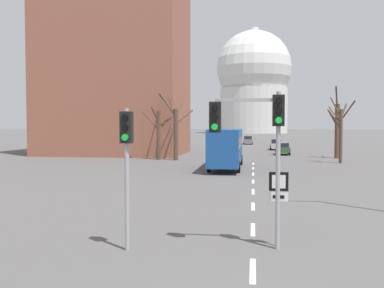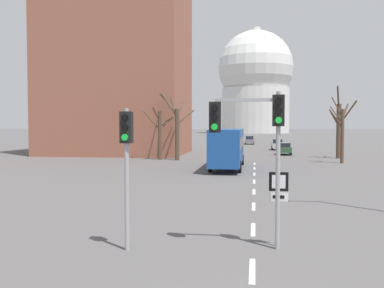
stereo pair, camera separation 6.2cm
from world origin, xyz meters
name	(u,v)px [view 1 (the left image)]	position (x,y,z in m)	size (l,w,h in m)	color
lane_stripe_0	(253,270)	(0.00, 4.28, 0.00)	(0.16, 2.00, 0.01)	silver
lane_stripe_1	(253,229)	(0.00, 8.78, 0.00)	(0.16, 2.00, 0.01)	silver
lane_stripe_2	(253,206)	(0.00, 13.28, 0.00)	(0.16, 2.00, 0.01)	silver
lane_stripe_3	(253,192)	(0.00, 17.78, 0.00)	(0.16, 2.00, 0.01)	silver
lane_stripe_4	(253,181)	(0.00, 22.28, 0.00)	(0.16, 2.00, 0.01)	silver
lane_stripe_5	(253,174)	(0.00, 26.78, 0.00)	(0.16, 2.00, 0.01)	silver
lane_stripe_6	(253,168)	(0.00, 31.28, 0.00)	(0.16, 2.00, 0.01)	silver
lane_stripe_7	(253,164)	(0.00, 35.78, 0.00)	(0.16, 2.00, 0.01)	silver
traffic_signal_centre_tall	(256,130)	(0.07, 6.38, 3.69)	(2.30, 0.34, 4.87)	#9E9EA3
traffic_signal_near_left	(127,151)	(-3.82, 5.59, 3.05)	(0.36, 0.34, 4.35)	#9E9EA3
route_sign_post	(279,195)	(0.79, 6.65, 1.64)	(0.60, 0.08, 2.42)	#9E9EA3
sedan_near_left	(248,140)	(-1.07, 79.88, 0.83)	(1.86, 4.40, 1.65)	slate
sedan_near_right	(276,144)	(3.44, 60.42, 0.85)	(1.72, 3.96, 1.68)	#B7B7BC
sedan_mid_centre	(232,149)	(-2.65, 47.63, 0.80)	(1.92, 3.98, 1.60)	silver
sedan_far_left	(283,148)	(3.78, 49.48, 0.81)	(1.73, 4.05, 1.56)	#2D4C33
city_bus	(226,145)	(-2.36, 30.77, 2.05)	(2.66, 10.80, 3.48)	#19478C
bare_tree_left_near	(175,128)	(-8.47, 39.08, 3.48)	(3.72, 2.10, 7.36)	brown
bare_tree_right_near	(340,133)	(8.64, 37.86, 3.08)	(1.70, 2.89, 6.72)	brown
bare_tree_left_far	(159,131)	(-10.41, 39.38, 3.16)	(3.61, 3.43, 7.12)	brown
bare_tree_right_far	(338,127)	(9.64, 44.32, 3.59)	(2.77, 3.01, 8.28)	brown
capitol_dome	(254,82)	(0.00, 203.08, 24.75)	(35.97, 35.97, 50.81)	silver
apartment_block_left	(116,57)	(-18.22, 48.42, 12.88)	(18.00, 14.00, 25.75)	#935642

